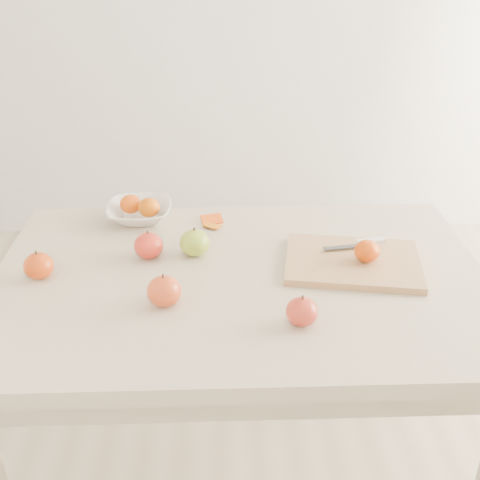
{
  "coord_description": "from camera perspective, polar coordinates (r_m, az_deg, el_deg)",
  "views": [
    {
      "loc": [
        -0.05,
        -1.25,
        1.5
      ],
      "look_at": [
        0.0,
        0.05,
        0.82
      ],
      "focal_mm": 45.0,
      "sensor_mm": 36.0,
      "label": 1
    }
  ],
  "objects": [
    {
      "name": "table",
      "position": [
        1.51,
        0.07,
        -6.57
      ],
      "size": [
        1.2,
        0.8,
        0.75
      ],
      "color": "#C4AF94",
      "rests_on": "ground"
    },
    {
      "name": "cutting_board",
      "position": [
        1.52,
        10.63,
        -2.07
      ],
      "size": [
        0.36,
        0.29,
        0.02
      ],
      "primitive_type": "cube",
      "rotation": [
        0.0,
        0.0,
        -0.16
      ],
      "color": "tan",
      "rests_on": "table"
    },
    {
      "name": "board_tangerine",
      "position": [
        1.5,
        11.95,
        -1.03
      ],
      "size": [
        0.06,
        0.06,
        0.05
      ],
      "primitive_type": "ellipsoid",
      "color": "#CC4207",
      "rests_on": "cutting_board"
    },
    {
      "name": "fruit_bowl",
      "position": [
        1.74,
        -9.51,
        2.61
      ],
      "size": [
        0.19,
        0.19,
        0.05
      ],
      "primitive_type": "imported",
      "color": "white",
      "rests_on": "table"
    },
    {
      "name": "bowl_tangerine_near",
      "position": [
        1.75,
        -10.34,
        3.38
      ],
      "size": [
        0.06,
        0.06,
        0.05
      ],
      "primitive_type": "ellipsoid",
      "color": "#D25D07",
      "rests_on": "fruit_bowl"
    },
    {
      "name": "bowl_tangerine_far",
      "position": [
        1.72,
        -8.63,
        3.09
      ],
      "size": [
        0.06,
        0.06,
        0.05
      ],
      "primitive_type": "ellipsoid",
      "color": "#D46107",
      "rests_on": "fruit_bowl"
    },
    {
      "name": "orange_peel_a",
      "position": [
        1.72,
        -2.69,
        1.85
      ],
      "size": [
        0.07,
        0.06,
        0.01
      ],
      "primitive_type": "cube",
      "rotation": [
        0.21,
        0.0,
        0.21
      ],
      "color": "#E04E0F",
      "rests_on": "table"
    },
    {
      "name": "orange_peel_b",
      "position": [
        1.68,
        -2.62,
        1.27
      ],
      "size": [
        0.06,
        0.05,
        0.01
      ],
      "primitive_type": "cube",
      "rotation": [
        -0.14,
        0.0,
        -0.54
      ],
      "color": "#C5670D",
      "rests_on": "table"
    },
    {
      "name": "paring_knife",
      "position": [
        1.58,
        11.83,
        -0.25
      ],
      "size": [
        0.17,
        0.06,
        0.01
      ],
      "color": "white",
      "rests_on": "cutting_board"
    },
    {
      "name": "apple_green",
      "position": [
        1.53,
        -4.33,
        -0.26
      ],
      "size": [
        0.08,
        0.08,
        0.07
      ],
      "primitive_type": "ellipsoid",
      "color": "olive",
      "rests_on": "table"
    },
    {
      "name": "apple_red_b",
      "position": [
        1.53,
        -8.67,
        -0.53
      ],
      "size": [
        0.07,
        0.07,
        0.07
      ],
      "primitive_type": "ellipsoid",
      "color": "#9F0C1A",
      "rests_on": "table"
    },
    {
      "name": "apple_red_e",
      "position": [
        1.28,
        5.89,
        -6.76
      ],
      "size": [
        0.07,
        0.07,
        0.06
      ],
      "primitive_type": "ellipsoid",
      "color": "maroon",
      "rests_on": "table"
    },
    {
      "name": "apple_red_d",
      "position": [
        1.51,
        -18.56,
        -2.34
      ],
      "size": [
        0.07,
        0.07,
        0.06
      ],
      "primitive_type": "ellipsoid",
      "color": "#A00603",
      "rests_on": "table"
    },
    {
      "name": "apple_red_c",
      "position": [
        1.34,
        -7.2,
        -4.83
      ],
      "size": [
        0.08,
        0.08,
        0.07
      ],
      "primitive_type": "ellipsoid",
      "color": "#A50907",
      "rests_on": "table"
    }
  ]
}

